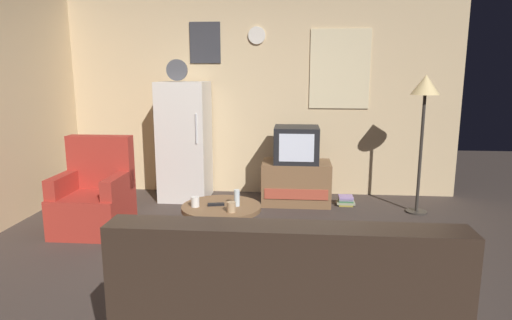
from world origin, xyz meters
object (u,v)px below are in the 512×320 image
(mug_ceramic_white, at_px, (195,202))
(book_stack, at_px, (346,201))
(fridge, at_px, (185,141))
(wine_glass, at_px, (237,198))
(crt_tv, at_px, (296,144))
(standing_lamp, at_px, (425,96))
(mug_ceramic_tan, at_px, (231,207))
(couch, at_px, (285,318))
(coffee_table, at_px, (222,229))
(remote_control, at_px, (216,204))
(tv_stand, at_px, (296,183))
(armchair, at_px, (95,198))

(mug_ceramic_white, relative_size, book_stack, 0.41)
(fridge, relative_size, wine_glass, 11.80)
(crt_tv, xyz_separation_m, book_stack, (0.62, -0.05, -0.69))
(standing_lamp, relative_size, mug_ceramic_white, 17.67)
(book_stack, bearing_deg, mug_ceramic_tan, -124.42)
(couch, relative_size, book_stack, 7.76)
(mug_ceramic_white, height_order, mug_ceramic_tan, same)
(crt_tv, distance_m, standing_lamp, 1.56)
(coffee_table, height_order, remote_control, remote_control)
(mug_ceramic_white, distance_m, mug_ceramic_tan, 0.37)
(fridge, distance_m, book_stack, 2.16)
(wine_glass, height_order, book_stack, wine_glass)
(mug_ceramic_white, distance_m, remote_control, 0.19)
(tv_stand, height_order, armchair, armchair)
(fridge, bearing_deg, remote_control, -67.70)
(fridge, height_order, remote_control, fridge)
(crt_tv, xyz_separation_m, wine_glass, (-0.53, -1.59, -0.23))
(fridge, xyz_separation_m, standing_lamp, (2.84, -0.38, 0.60))
(coffee_table, distance_m, remote_control, 0.23)
(coffee_table, xyz_separation_m, mug_ceramic_tan, (0.12, -0.18, 0.26))
(wine_glass, height_order, remote_control, wine_glass)
(wine_glass, distance_m, mug_ceramic_tan, 0.18)
(fridge, bearing_deg, tv_stand, -4.52)
(tv_stand, distance_m, remote_control, 1.76)
(tv_stand, xyz_separation_m, wine_glass, (-0.54, -1.59, 0.25))
(tv_stand, xyz_separation_m, book_stack, (0.61, -0.06, -0.20))
(crt_tv, bearing_deg, standing_lamp, -10.63)
(couch, bearing_deg, book_stack, 77.83)
(wine_glass, bearing_deg, mug_ceramic_tan, -98.04)
(wine_glass, relative_size, armchair, 0.16)
(crt_tv, relative_size, standing_lamp, 0.34)
(fridge, xyz_separation_m, tv_stand, (1.43, -0.11, -0.49))
(tv_stand, bearing_deg, mug_ceramic_white, -118.92)
(crt_tv, bearing_deg, wine_glass, -108.52)
(coffee_table, height_order, book_stack, coffee_table)
(tv_stand, relative_size, mug_ceramic_white, 9.33)
(mug_ceramic_white, xyz_separation_m, book_stack, (1.52, 1.59, -0.42))
(standing_lamp, xyz_separation_m, remote_control, (-2.14, -1.33, -0.91))
(mug_ceramic_tan, distance_m, book_stack, 2.12)
(book_stack, bearing_deg, remote_control, -131.00)
(fridge, distance_m, tv_stand, 1.52)
(tv_stand, bearing_deg, coffee_table, -113.08)
(standing_lamp, height_order, couch, standing_lamp)
(wine_glass, height_order, mug_ceramic_tan, wine_glass)
(fridge, height_order, tv_stand, fridge)
(mug_ceramic_white, relative_size, couch, 0.05)
(crt_tv, relative_size, book_stack, 2.47)
(standing_lamp, relative_size, wine_glass, 10.60)
(tv_stand, bearing_deg, crt_tv, -170.00)
(wine_glass, relative_size, couch, 0.09)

